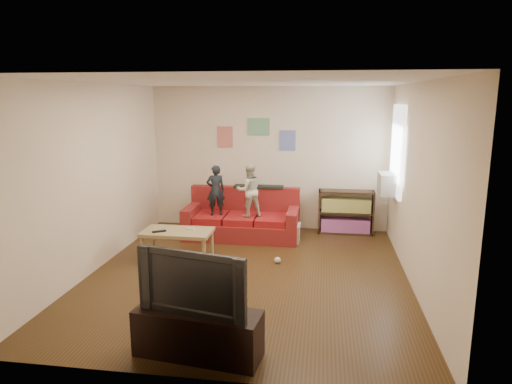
# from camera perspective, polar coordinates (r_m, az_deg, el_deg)

# --- Properties ---
(room_shell) EXTENTS (4.52, 5.02, 2.72)m
(room_shell) POSITION_cam_1_polar(r_m,az_deg,el_deg) (6.27, -1.07, 1.20)
(room_shell) COLOR #452D14
(room_shell) RESTS_ON ground
(sofa) EXTENTS (2.03, 0.94, 0.89)m
(sofa) POSITION_cam_1_polar(r_m,az_deg,el_deg) (8.32, -1.69, -3.54)
(sofa) COLOR maroon
(sofa) RESTS_ON ground
(child_a) EXTENTS (0.38, 0.31, 0.90)m
(child_a) POSITION_cam_1_polar(r_m,az_deg,el_deg) (8.12, -5.06, 0.22)
(child_a) COLOR black
(child_a) RESTS_ON sofa
(child_b) EXTENTS (0.57, 0.52, 0.94)m
(child_b) POSITION_cam_1_polar(r_m,az_deg,el_deg) (8.00, -0.88, 0.23)
(child_b) COLOR beige
(child_b) RESTS_ON sofa
(coffee_table) EXTENTS (1.07, 0.59, 0.48)m
(coffee_table) POSITION_cam_1_polar(r_m,az_deg,el_deg) (7.19, -9.80, -5.28)
(coffee_table) COLOR tan
(coffee_table) RESTS_ON ground
(remote) EXTENTS (0.21, 0.16, 0.02)m
(remote) POSITION_cam_1_polar(r_m,az_deg,el_deg) (7.14, -12.03, -4.83)
(remote) COLOR black
(remote) RESTS_ON coffee_table
(game_controller) EXTENTS (0.14, 0.07, 0.03)m
(game_controller) POSITION_cam_1_polar(r_m,az_deg,el_deg) (7.15, -8.17, -4.63)
(game_controller) COLOR silver
(game_controller) RESTS_ON coffee_table
(bookshelf) EXTENTS (1.01, 0.30, 0.81)m
(bookshelf) POSITION_cam_1_polar(r_m,az_deg,el_deg) (8.66, 11.14, -2.74)
(bookshelf) COLOR #392719
(bookshelf) RESTS_ON ground
(window) EXTENTS (0.04, 1.08, 1.48)m
(window) POSITION_cam_1_polar(r_m,az_deg,el_deg) (7.87, 17.22, 4.98)
(window) COLOR white
(window) RESTS_ON room_shell
(ac_unit) EXTENTS (0.28, 0.55, 0.35)m
(ac_unit) POSITION_cam_1_polar(r_m,az_deg,el_deg) (7.93, 16.12, 1.00)
(ac_unit) COLOR #B7B2A3
(ac_unit) RESTS_ON window
(artwork_left) EXTENTS (0.30, 0.01, 0.40)m
(artwork_left) POSITION_cam_1_polar(r_m,az_deg,el_deg) (8.80, -3.90, 6.87)
(artwork_left) COLOR #D87266
(artwork_left) RESTS_ON room_shell
(artwork_center) EXTENTS (0.42, 0.01, 0.32)m
(artwork_center) POSITION_cam_1_polar(r_m,az_deg,el_deg) (8.67, 0.32, 8.15)
(artwork_center) COLOR #72B27F
(artwork_center) RESTS_ON room_shell
(artwork_right) EXTENTS (0.30, 0.01, 0.38)m
(artwork_right) POSITION_cam_1_polar(r_m,az_deg,el_deg) (8.63, 3.96, 6.44)
(artwork_right) COLOR #727FCC
(artwork_right) RESTS_ON room_shell
(file_box) EXTENTS (0.46, 0.35, 0.32)m
(file_box) POSITION_cam_1_polar(r_m,az_deg,el_deg) (8.06, 3.88, -5.10)
(file_box) COLOR white
(file_box) RESTS_ON ground
(tv_stand) EXTENTS (1.29, 0.57, 0.47)m
(tv_stand) POSITION_cam_1_polar(r_m,az_deg,el_deg) (4.71, -7.25, -17.11)
(tv_stand) COLOR black
(tv_stand) RESTS_ON ground
(television) EXTENTS (1.12, 0.39, 0.64)m
(television) POSITION_cam_1_polar(r_m,az_deg,el_deg) (4.47, -7.44, -10.86)
(television) COLOR black
(television) RESTS_ON tv_stand
(tissue) EXTENTS (0.10, 0.10, 0.10)m
(tissue) POSITION_cam_1_polar(r_m,az_deg,el_deg) (7.08, 2.70, -8.50)
(tissue) COLOR silver
(tissue) RESTS_ON ground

